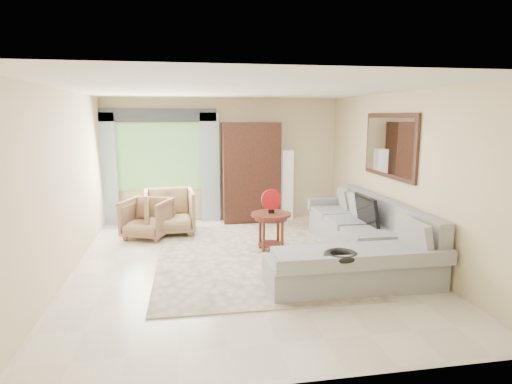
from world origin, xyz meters
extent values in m
plane|color=silver|center=(0.00, 0.00, 0.00)|extent=(6.00, 6.00, 0.00)
cube|color=beige|center=(0.20, 0.36, 0.01)|extent=(3.07, 4.05, 0.02)
cube|color=gray|center=(2.00, 0.50, 0.20)|extent=(0.90, 2.40, 0.40)
cube|color=gray|center=(1.30, -1.10, 0.20)|extent=(2.30, 0.80, 0.40)
cube|color=gray|center=(2.35, 0.10, 0.65)|extent=(0.20, 3.20, 0.50)
cube|color=gray|center=(2.00, 1.78, 0.51)|extent=(0.90, 0.16, 0.22)
cube|color=gray|center=(1.30, -1.55, 0.49)|extent=(2.30, 0.10, 0.18)
cube|color=black|center=(2.05, 0.20, 0.72)|extent=(0.14, 0.74, 0.48)
torus|color=black|center=(1.00, -1.41, 0.55)|extent=(0.43, 0.43, 0.09)
cylinder|color=#451E12|center=(0.53, 0.52, 0.64)|extent=(0.66, 0.66, 0.04)
cylinder|color=#451E12|center=(0.53, 0.52, 0.30)|extent=(0.43, 0.43, 0.59)
cylinder|color=red|center=(0.53, 0.52, 0.89)|extent=(0.34, 0.06, 0.34)
imported|color=brown|center=(-1.55, 1.76, 0.37)|extent=(1.02, 1.04, 0.73)
imported|color=#A08757|center=(-1.15, 1.96, 0.43)|extent=(0.96, 0.99, 0.85)
imported|color=#999999|center=(-1.97, 2.70, 0.29)|extent=(0.63, 0.58, 0.59)
cube|color=black|center=(0.55, 2.72, 1.05)|extent=(1.20, 0.55, 2.10)
cube|color=silver|center=(1.35, 2.78, 0.75)|extent=(0.24, 0.24, 1.50)
cube|color=#669E59|center=(-1.35, 2.97, 1.40)|extent=(1.80, 0.04, 1.40)
cube|color=#9EB7CC|center=(-2.40, 2.88, 1.15)|extent=(0.40, 0.08, 2.30)
cube|color=#9EB7CC|center=(-0.30, 2.88, 1.15)|extent=(0.40, 0.08, 2.30)
cube|color=#1E232D|center=(-1.35, 2.90, 2.25)|extent=(2.40, 0.12, 0.26)
cube|color=black|center=(2.47, 0.35, 1.75)|extent=(0.04, 1.70, 1.05)
cube|color=white|center=(2.45, 0.35, 1.75)|extent=(0.02, 1.54, 0.90)
camera|label=1|loc=(-0.89, -6.17, 2.23)|focal=30.00mm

